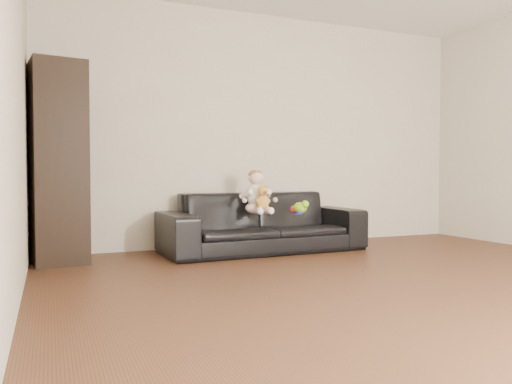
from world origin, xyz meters
name	(u,v)px	position (x,y,z in m)	size (l,w,h in m)	color
floor	(442,298)	(0.00, 0.00, 0.00)	(5.50, 5.50, 0.00)	#4B2C1A
wall_back	(269,130)	(0.00, 2.75, 1.30)	(5.00, 5.00, 0.00)	beige
wall_left	(5,60)	(-2.50, 0.00, 1.30)	(5.50, 5.50, 0.00)	beige
sofa	(263,222)	(-0.29, 2.25, 0.30)	(2.08, 0.81, 0.61)	black
cabinet	(57,164)	(-2.26, 2.35, 0.89)	(0.45, 0.61, 1.79)	black
shelf_item	(59,119)	(-2.24, 2.35, 1.30)	(0.18, 0.25, 0.28)	silver
baby	(256,194)	(-0.41, 2.14, 0.60)	(0.31, 0.38, 0.44)	#F4CED0
teddy_bear	(263,198)	(-0.40, 2.00, 0.56)	(0.13, 0.14, 0.23)	gold
toy_green	(300,208)	(0.03, 2.02, 0.46)	(0.14, 0.17, 0.11)	#8BD118
toy_rattle	(293,210)	(-0.02, 2.08, 0.43)	(0.07, 0.07, 0.07)	red
toy_blue_disc	(299,213)	(0.00, 2.00, 0.41)	(0.09, 0.09, 0.01)	#1B1BD8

